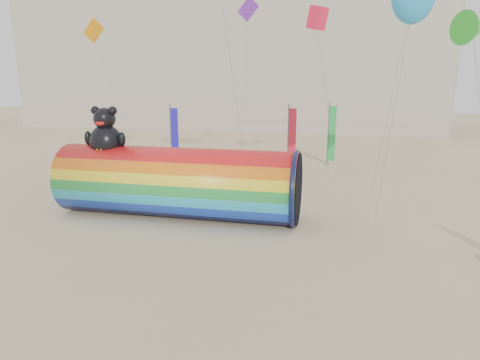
# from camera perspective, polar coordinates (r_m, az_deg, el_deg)

# --- Properties ---
(ground) EXTENTS (160.00, 160.00, 0.00)m
(ground) POSITION_cam_1_polar(r_m,az_deg,el_deg) (19.49, -2.46, -7.80)
(ground) COLOR #CCB58C
(ground) RESTS_ON ground
(hotel_building) EXTENTS (60.40, 15.40, 20.60)m
(hotel_building) POSITION_cam_1_polar(r_m,az_deg,el_deg) (65.76, -1.89, 16.17)
(hotel_building) COLOR #B7AD99
(hotel_building) RESTS_ON ground
(windsock_assembly) EXTENTS (12.46, 3.80, 5.75)m
(windsock_assembly) POSITION_cam_1_polar(r_m,az_deg,el_deg) (22.30, -8.36, -0.09)
(windsock_assembly) COLOR red
(windsock_assembly) RESTS_ON ground
(festival_banners) EXTENTS (12.26, 5.40, 5.20)m
(festival_banners) POSITION_cam_1_polar(r_m,az_deg,el_deg) (33.55, 3.62, 5.78)
(festival_banners) COLOR #59595E
(festival_banners) RESTS_ON ground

